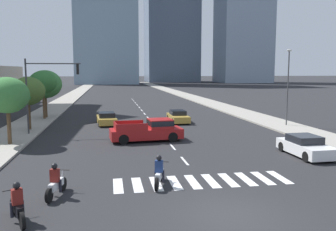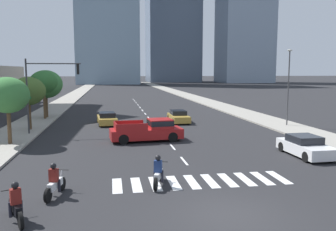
{
  "view_description": "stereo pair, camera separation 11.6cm",
  "coord_description": "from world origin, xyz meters",
  "views": [
    {
      "loc": [
        -4.37,
        -11.97,
        5.32
      ],
      "look_at": [
        0.0,
        14.08,
        2.0
      ],
      "focal_mm": 37.51,
      "sensor_mm": 36.0,
      "label": 1
    },
    {
      "loc": [
        -4.25,
        -11.99,
        5.32
      ],
      "look_at": [
        0.0,
        14.08,
        2.0
      ],
      "focal_mm": 37.51,
      "sensor_mm": 36.0,
      "label": 2
    }
  ],
  "objects": [
    {
      "name": "sedan_white_2",
      "position": [
        7.85,
        8.09,
        0.6
      ],
      "size": [
        1.98,
        4.27,
        1.29
      ],
      "rotation": [
        0.0,
        0.0,
        -1.55
      ],
      "color": "silver",
      "rests_on": "ground"
    },
    {
      "name": "street_lamp_east",
      "position": [
        12.61,
        19.47,
        4.38
      ],
      "size": [
        0.5,
        0.24,
        7.27
      ],
      "color": "#3F3F42",
      "rests_on": "sidewalk_east"
    },
    {
      "name": "motorcycle_lead",
      "position": [
        -7.68,
        0.68,
        0.58
      ],
      "size": [
        1.12,
        1.97,
        1.49
      ],
      "rotation": [
        0.0,
        0.0,
        2.01
      ],
      "color": "black",
      "rests_on": "ground"
    },
    {
      "name": "street_tree_second",
      "position": [
        -11.51,
        20.83,
        3.58
      ],
      "size": [
        2.97,
        2.97,
        4.71
      ],
      "color": "#4C3823",
      "rests_on": "sidewalk_west"
    },
    {
      "name": "sidewalk_west",
      "position": [
        -12.31,
        30.0,
        0.07
      ],
      "size": [
        4.0,
        260.0,
        0.15
      ],
      "primitive_type": "cube",
      "color": "gray",
      "rests_on": "ground"
    },
    {
      "name": "sedan_gold_1",
      "position": [
        2.73,
        23.98,
        0.58
      ],
      "size": [
        1.8,
        4.34,
        1.25
      ],
      "rotation": [
        0.0,
        0.0,
        -1.56
      ],
      "color": "#B28E38",
      "rests_on": "ground"
    },
    {
      "name": "ground_plane",
      "position": [
        0.0,
        0.0,
        0.0
      ],
      "size": [
        800.0,
        800.0,
        0.0
      ],
      "primitive_type": "plane",
      "color": "#232326"
    },
    {
      "name": "motorcycle_third",
      "position": [
        -6.69,
        3.09,
        0.58
      ],
      "size": [
        0.84,
        2.05,
        1.49
      ],
      "rotation": [
        0.0,
        0.0,
        1.32
      ],
      "color": "black",
      "rests_on": "ground"
    },
    {
      "name": "street_tree_nearest",
      "position": [
        -11.51,
        14.37,
        3.64
      ],
      "size": [
        3.02,
        3.02,
        4.79
      ],
      "color": "#4C3823",
      "rests_on": "sidewalk_west"
    },
    {
      "name": "traffic_signal_far",
      "position": [
        -9.51,
        18.54,
        4.41
      ],
      "size": [
        4.71,
        0.28,
        6.23
      ],
      "color": "#333335",
      "rests_on": "sidewalk_west"
    },
    {
      "name": "street_tree_fourth",
      "position": [
        -11.51,
        29.42,
        3.89
      ],
      "size": [
        3.72,
        3.72,
        5.33
      ],
      "color": "#4C3823",
      "rests_on": "sidewalk_west"
    },
    {
      "name": "pickup_truck",
      "position": [
        -1.35,
        14.52,
        0.81
      ],
      "size": [
        5.63,
        2.46,
        1.67
      ],
      "rotation": [
        0.0,
        0.0,
        0.09
      ],
      "color": "maroon",
      "rests_on": "ground"
    },
    {
      "name": "sedan_gold_0",
      "position": [
        -4.71,
        23.73,
        0.58
      ],
      "size": [
        2.15,
        4.66,
        1.24
      ],
      "rotation": [
        0.0,
        0.0,
        1.66
      ],
      "color": "#B28E38",
      "rests_on": "ground"
    },
    {
      "name": "street_tree_third",
      "position": [
        -11.51,
        28.24,
        4.12
      ],
      "size": [
        2.95,
        2.95,
        5.25
      ],
      "color": "#4C3823",
      "rests_on": "sidewalk_west"
    },
    {
      "name": "sidewalk_east",
      "position": [
        12.31,
        30.0,
        0.07
      ],
      "size": [
        4.0,
        260.0,
        0.15
      ],
      "primitive_type": "cube",
      "color": "gray",
      "rests_on": "ground"
    },
    {
      "name": "crosswalk_near",
      "position": [
        -0.0,
        4.08,
        0.0
      ],
      "size": [
        8.55,
        2.22,
        0.01
      ],
      "color": "silver",
      "rests_on": "ground"
    },
    {
      "name": "motorcycle_trailing",
      "position": [
        -2.14,
        3.78,
        0.58
      ],
      "size": [
        0.92,
        2.04,
        1.49
      ],
      "rotation": [
        0.0,
        0.0,
        1.27
      ],
      "color": "black",
      "rests_on": "ground"
    },
    {
      "name": "lane_divider_center",
      "position": [
        0.0,
        32.08,
        0.0
      ],
      "size": [
        0.14,
        50.0,
        0.01
      ],
      "color": "silver",
      "rests_on": "ground"
    }
  ]
}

